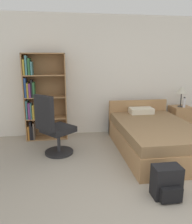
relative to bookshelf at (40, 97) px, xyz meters
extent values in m
cube|color=white|center=(1.71, 0.25, 0.40)|extent=(9.00, 0.06, 2.60)
cube|color=#AD7F51|center=(-0.30, -0.01, 0.00)|extent=(0.02, 0.34, 1.79)
cube|color=#AD7F51|center=(0.53, -0.01, 0.00)|extent=(0.02, 0.34, 1.79)
cube|color=#936C45|center=(0.12, 0.15, 0.00)|extent=(0.85, 0.01, 1.79)
cube|color=#AD7F51|center=(0.12, -0.01, -0.89)|extent=(0.81, 0.32, 0.02)
cube|color=orange|center=(-0.26, -0.05, -0.73)|extent=(0.04, 0.24, 0.29)
cube|color=black|center=(-0.22, -0.07, -0.69)|extent=(0.04, 0.20, 0.39)
cube|color=black|center=(-0.19, -0.03, -0.73)|extent=(0.02, 0.27, 0.29)
cube|color=#665B51|center=(-0.15, -0.07, -0.70)|extent=(0.03, 0.20, 0.36)
cube|color=#AD7F51|center=(0.12, -0.01, -0.44)|extent=(0.81, 0.32, 0.02)
cube|color=teal|center=(-0.27, -0.06, -0.24)|extent=(0.03, 0.22, 0.38)
cube|color=#7A387F|center=(-0.22, -0.04, -0.27)|extent=(0.04, 0.26, 0.33)
cube|color=teal|center=(-0.18, -0.07, -0.27)|extent=(0.02, 0.19, 0.33)
cube|color=gold|center=(-0.14, -0.07, -0.29)|extent=(0.04, 0.21, 0.29)
cube|color=#AD7F51|center=(0.12, -0.01, 0.01)|extent=(0.81, 0.32, 0.02)
cube|color=navy|center=(-0.26, -0.07, 0.21)|extent=(0.04, 0.20, 0.39)
cube|color=gold|center=(-0.22, -0.06, 0.16)|extent=(0.03, 0.23, 0.29)
cube|color=#7A387F|center=(-0.18, -0.06, 0.16)|extent=(0.04, 0.23, 0.28)
cube|color=black|center=(-0.14, -0.04, 0.19)|extent=(0.03, 0.26, 0.36)
cube|color=#2D6638|center=(-0.10, -0.07, 0.17)|extent=(0.04, 0.19, 0.31)
cube|color=#AD7F51|center=(0.12, -0.01, 0.45)|extent=(0.81, 0.32, 0.02)
cube|color=gold|center=(-0.26, -0.06, 0.62)|extent=(0.04, 0.21, 0.30)
cube|color=teal|center=(-0.21, -0.07, 0.65)|extent=(0.04, 0.21, 0.38)
cube|color=#2D6638|center=(-0.16, -0.04, 0.63)|extent=(0.04, 0.26, 0.32)
cube|color=teal|center=(-0.12, -0.06, 0.59)|extent=(0.03, 0.23, 0.26)
cube|color=#AD7F51|center=(0.12, -0.01, 0.88)|extent=(0.85, 0.34, 0.02)
cube|color=#AD7F51|center=(2.13, -1.01, -0.72)|extent=(1.31, 2.08, 0.36)
cube|color=olive|center=(2.13, -1.01, -0.45)|extent=(1.29, 2.04, 0.17)
cube|color=#AD7F51|center=(2.13, -0.01, -0.51)|extent=(1.31, 0.08, 0.78)
cube|color=silver|center=(2.13, -0.22, -0.31)|extent=(0.50, 0.30, 0.12)
cylinder|color=#232326|center=(0.37, -0.85, -0.88)|extent=(0.51, 0.51, 0.04)
cylinder|color=#333338|center=(0.37, -0.85, -0.68)|extent=(0.06, 0.06, 0.37)
cube|color=black|center=(0.37, -0.85, -0.44)|extent=(0.68, 0.68, 0.10)
cube|color=black|center=(0.16, -1.03, -0.10)|extent=(0.35, 0.39, 0.59)
cube|color=#AD7F51|center=(3.16, -0.04, -0.59)|extent=(0.43, 0.40, 0.61)
sphere|color=tan|center=(3.16, -0.25, -0.47)|extent=(0.02, 0.02, 0.02)
cylinder|color=#333333|center=(3.12, -0.08, -0.28)|extent=(0.12, 0.12, 0.02)
cylinder|color=#333333|center=(3.12, -0.08, -0.12)|extent=(0.02, 0.02, 0.29)
cone|color=beige|center=(3.12, -0.08, 0.10)|extent=(0.25, 0.25, 0.15)
cylinder|color=silver|center=(3.17, -0.14, -0.18)|extent=(0.07, 0.07, 0.21)
cylinder|color=#2D2D33|center=(3.17, -0.14, -0.06)|extent=(0.04, 0.04, 0.02)
cube|color=black|center=(1.71, -2.35, -0.70)|extent=(0.34, 0.21, 0.41)
cube|color=black|center=(1.71, -2.50, -0.79)|extent=(0.26, 0.07, 0.18)
camera|label=1|loc=(0.49, -4.61, 0.77)|focal=35.00mm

